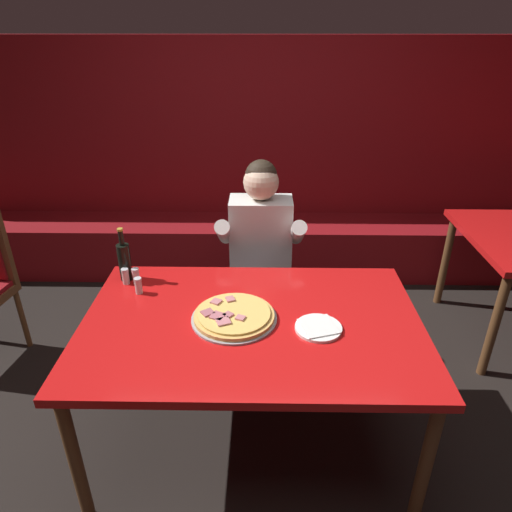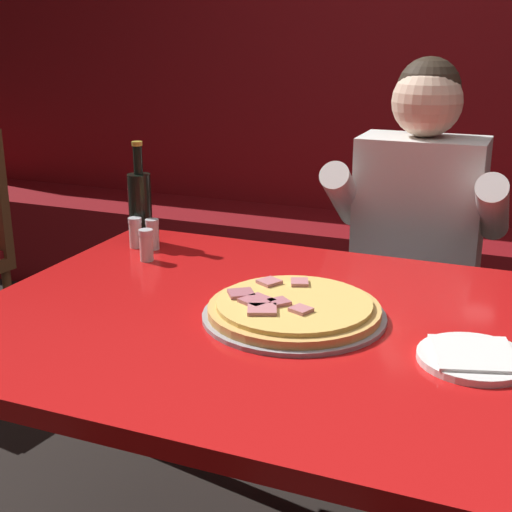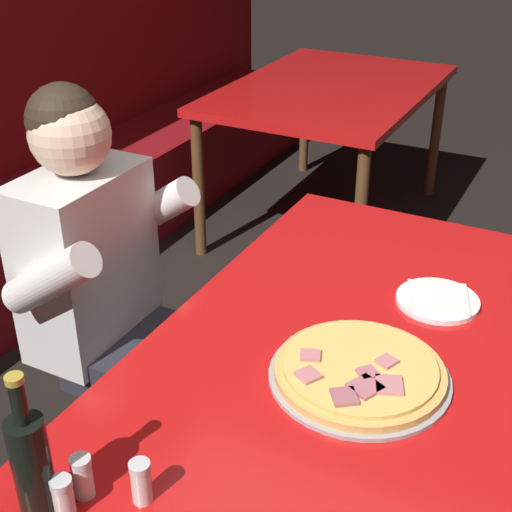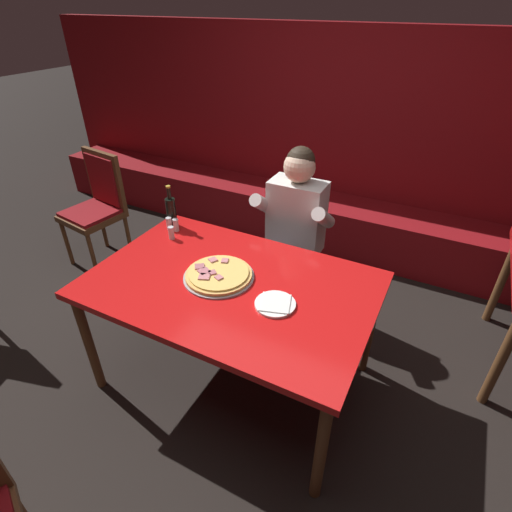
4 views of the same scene
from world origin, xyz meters
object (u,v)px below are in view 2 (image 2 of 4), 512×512
at_px(shaker_parmesan, 153,236).
at_px(diner_seated_blue_shirt, 412,251).
at_px(pizza, 293,310).
at_px(main_dining_table, 328,354).
at_px(plate_white_paper, 474,357).
at_px(beer_bottle, 140,205).
at_px(shaker_red_pepper_flakes, 136,234).
at_px(shaker_black_pepper, 146,247).

relative_size(shaker_parmesan, diner_seated_blue_shirt, 0.07).
bearing_deg(pizza, main_dining_table, -6.30).
bearing_deg(pizza, plate_white_paper, -10.57).
relative_size(beer_bottle, diner_seated_blue_shirt, 0.23).
bearing_deg(diner_seated_blue_shirt, shaker_parmesan, -145.95).
relative_size(main_dining_table, shaker_parmesan, 18.13).
xyz_separation_m(shaker_parmesan, diner_seated_blue_shirt, (0.65, 0.44, -0.09)).
bearing_deg(shaker_red_pepper_flakes, beer_bottle, 101.60).
bearing_deg(beer_bottle, shaker_red_pepper_flakes, -78.40).
bearing_deg(beer_bottle, pizza, -31.54).
bearing_deg(diner_seated_blue_shirt, shaker_black_pepper, -138.75).
relative_size(beer_bottle, shaker_parmesan, 3.40).
height_order(shaker_red_pepper_flakes, diner_seated_blue_shirt, diner_seated_blue_shirt).
bearing_deg(main_dining_table, shaker_parmesan, 151.80).
bearing_deg(beer_bottle, plate_white_paper, -24.07).
distance_m(beer_bottle, diner_seated_blue_shirt, 0.83).
bearing_deg(main_dining_table, beer_bottle, 151.07).
height_order(shaker_red_pepper_flakes, shaker_parmesan, same).
distance_m(shaker_red_pepper_flakes, shaker_parmesan, 0.05).
height_order(plate_white_paper, diner_seated_blue_shirt, diner_seated_blue_shirt).
height_order(plate_white_paper, shaker_black_pepper, shaker_black_pepper).
bearing_deg(beer_bottle, diner_seated_blue_shirt, 28.90).
distance_m(main_dining_table, shaker_red_pepper_flakes, 0.75).
xyz_separation_m(pizza, diner_seated_blue_shirt, (0.12, 0.76, -0.07)).
relative_size(shaker_black_pepper, diner_seated_blue_shirt, 0.07).
height_order(beer_bottle, diner_seated_blue_shirt, diner_seated_blue_shirt).
relative_size(pizza, plate_white_paper, 1.88).
relative_size(beer_bottle, shaker_black_pepper, 3.40).
bearing_deg(pizza, beer_bottle, 148.46).
distance_m(plate_white_paper, shaker_black_pepper, 0.92).
bearing_deg(shaker_black_pepper, plate_white_paper, -18.52).
height_order(main_dining_table, shaker_black_pepper, shaker_black_pepper).
relative_size(main_dining_table, pizza, 3.95).
distance_m(plate_white_paper, beer_bottle, 1.07).
xyz_separation_m(main_dining_table, beer_bottle, (-0.67, 0.37, 0.18)).
relative_size(main_dining_table, beer_bottle, 5.34).
bearing_deg(shaker_red_pepper_flakes, shaker_parmesan, 3.50).
xyz_separation_m(main_dining_table, plate_white_paper, (0.30, -0.06, 0.08)).
xyz_separation_m(main_dining_table, shaker_red_pepper_flakes, (-0.66, 0.32, 0.11)).
xyz_separation_m(beer_bottle, shaker_black_pepper, (0.10, -0.14, -0.07)).
height_order(pizza, plate_white_paper, pizza).
distance_m(beer_bottle, shaker_parmesan, 0.11).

